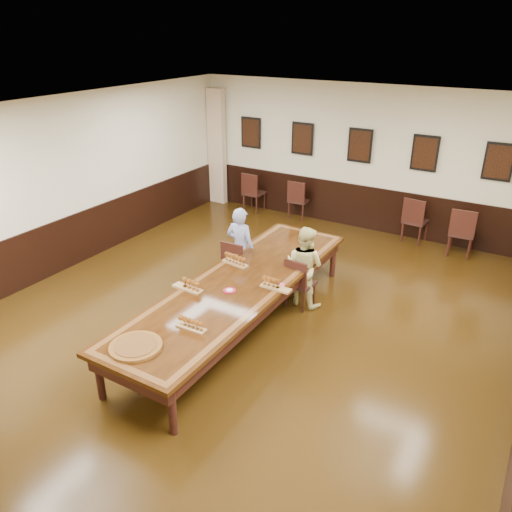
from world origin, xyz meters
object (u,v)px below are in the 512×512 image
Objects in this scene: spare_chair_a at (254,192)px; spare_chair_d at (462,231)px; conference_table at (239,291)px; chair_man at (238,264)px; chair_woman at (301,282)px; spare_chair_b at (299,199)px; spare_chair_c at (416,219)px; carved_platter at (136,346)px; person_man at (240,247)px; person_woman at (304,266)px.

spare_chair_d reaches higher than spare_chair_a.
spare_chair_a is 5.36m from conference_table.
chair_man is 1.05× the size of chair_woman.
spare_chair_b is 0.95× the size of spare_chair_c.
chair_man reaches higher than chair_woman.
spare_chair_c is at bearing 73.29° from conference_table.
carved_platter is at bearing 83.42° from spare_chair_c.
spare_chair_a reaches higher than chair_man.
person_man is (1.86, -3.55, 0.24)m from spare_chair_a.
spare_chair_a is 0.99× the size of spare_chair_c.
chair_man is 0.97× the size of spare_chair_b.
carved_platter is at bearing 82.38° from chair_woman.
carved_platter is at bearing 82.59° from person_woman.
carved_platter is at bearing 110.66° from spare_chair_a.
chair_woman is 3.86m from spare_chair_c.
spare_chair_d is 0.70× the size of person_man.
spare_chair_d is 7.10m from carved_platter.
chair_woman reaches higher than conference_table.
person_man reaches higher than spare_chair_c.
spare_chair_a is 5.00m from spare_chair_d.
spare_chair_c is at bearing 76.79° from carved_platter.
spare_chair_a is at bearing -64.28° from person_man.
spare_chair_b is at bearing -81.95° from chair_man.
chair_man is 4.70m from spare_chair_d.
chair_woman is at bearing 83.10° from spare_chair_c.
spare_chair_b reaches higher than conference_table.
chair_man is 0.29m from person_man.
person_woman reaches higher than spare_chair_a.
person_woman is (0.01, 0.09, 0.25)m from chair_woman.
spare_chair_c is at bearing 175.85° from spare_chair_b.
spare_chair_d is (0.99, -0.24, 0.01)m from spare_chair_c.
person_woman is (-1.89, -3.41, 0.18)m from spare_chair_d.
spare_chair_a is 0.67× the size of person_man.
chair_woman is 0.88× the size of spare_chair_c.
carved_platter is (0.55, -3.21, 0.04)m from person_man.
spare_chair_c is (2.15, 3.73, 0.04)m from chair_man.
person_woman reaches higher than conference_table.
spare_chair_c is 1.43× the size of carved_platter.
person_man reaches higher than carved_platter.
person_man is (-1.25, 0.11, 0.29)m from chair_woman.
spare_chair_d is at bearing 172.34° from spare_chair_b.
chair_woman is at bearing 177.51° from chair_man.
person_woman is (-0.89, -3.65, 0.19)m from spare_chair_c.
person_man is at bearing 66.01° from spare_chair_c.
spare_chair_b is at bearing -81.74° from person_man.
spare_chair_d is 0.21× the size of conference_table.
spare_chair_d is (3.14, 3.49, 0.05)m from chair_man.
spare_chair_d is 5.16m from conference_table.
chair_woman is at bearing 131.44° from spare_chair_a.
spare_chair_c reaches higher than chair_woman.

